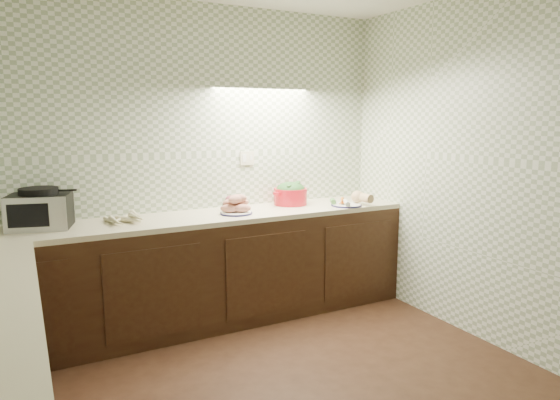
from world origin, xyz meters
name	(u,v)px	position (x,y,z in m)	size (l,w,h in m)	color
room	(290,127)	(0.00, 0.00, 1.63)	(3.60, 3.60, 2.60)	black
counter	(137,323)	(-0.68, 0.68, 0.45)	(3.60, 3.60, 0.90)	black
toaster_oven	(40,209)	(-1.13, 1.61, 1.03)	(0.47, 0.40, 0.29)	black
parsnip_pile	(131,217)	(-0.52, 1.54, 0.93)	(0.34, 0.36, 0.07)	beige
sweet_potato_plate	(236,206)	(0.30, 1.45, 0.96)	(0.27, 0.26, 0.16)	#15133F
onion_bowl	(232,205)	(0.33, 1.62, 0.95)	(0.16, 0.16, 0.13)	black
dutch_oven	(290,194)	(0.90, 1.62, 1.00)	(0.37, 0.36, 0.21)	red
veg_plate	(351,200)	(1.37, 1.34, 0.95)	(0.33, 0.27, 0.13)	#15133F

